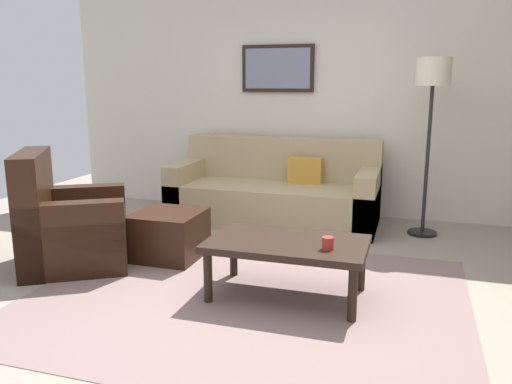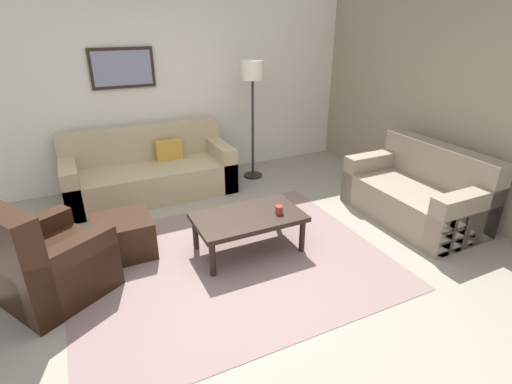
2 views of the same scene
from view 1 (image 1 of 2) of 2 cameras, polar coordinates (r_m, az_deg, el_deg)
ground_plane at (r=3.69m, az=-1.17°, el=-11.66°), size 8.00×8.00×0.00m
rear_partition at (r=5.90m, az=6.95°, el=11.23°), size 6.00×0.12×2.80m
area_rug at (r=3.69m, az=-1.17°, el=-11.60°), size 3.02×2.44×0.01m
couch_main at (r=5.59m, az=2.31°, el=-0.15°), size 2.18×0.94×0.88m
armchair_leather at (r=4.49m, az=-20.36°, el=-3.89°), size 1.10×1.10×0.95m
ottoman at (r=4.49m, az=-9.69°, el=-4.69°), size 0.56×0.56×0.40m
coffee_table at (r=3.60m, az=3.47°, el=-6.19°), size 1.10×0.64×0.41m
cup at (r=3.42m, az=7.97°, el=-5.64°), size 0.08×0.08×0.08m
lamp_standing at (r=5.18m, az=18.98°, el=10.64°), size 0.32×0.32×1.71m
framed_artwork at (r=5.91m, az=2.41°, el=13.54°), size 0.82×0.04×0.52m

